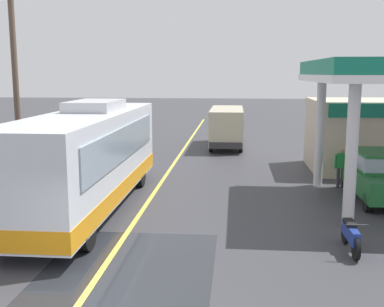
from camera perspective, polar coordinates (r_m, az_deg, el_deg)
ground at (r=28.43m, az=-1.20°, el=0.25°), size 120.00×120.00×0.00m
lane_divider_stripe at (r=23.54m, az=-2.54°, el=-1.73°), size 0.16×50.00×0.01m
wet_puddle_patch at (r=11.58m, az=-7.97°, el=-14.14°), size 4.09×5.75×0.01m
coach_bus_main at (r=16.62m, az=-12.35°, el=-0.74°), size 2.60×11.04×3.69m
car_at_pump at (r=18.75m, az=21.46°, el=-2.22°), size 1.70×4.20×1.82m
minibus_opposing_lane at (r=30.09m, az=4.21°, el=3.58°), size 2.04×6.13×2.44m
motorcycle_parked_forecourt at (r=13.35m, az=18.55°, el=-9.26°), size 0.55×1.80×0.92m
pedestrian_near_pump at (r=20.36m, az=17.50°, el=-1.32°), size 0.55×0.22×1.66m
utility_pole_roadside at (r=20.86m, az=-20.51°, el=8.76°), size 1.80×0.24×8.72m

